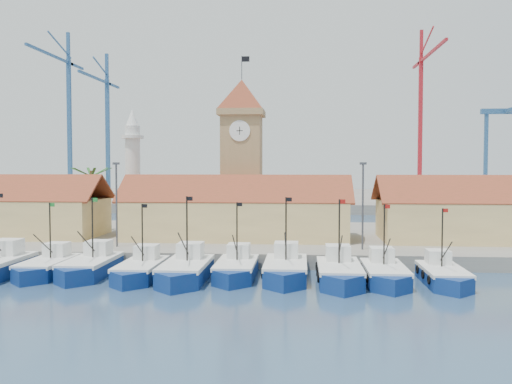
{
  "coord_description": "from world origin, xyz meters",
  "views": [
    {
      "loc": [
        7.64,
        -47.28,
        10.27
      ],
      "look_at": [
        2.47,
        18.0,
        7.13
      ],
      "focal_mm": 40.0,
      "sensor_mm": 36.0,
      "label": 1
    }
  ],
  "objects": [
    {
      "name": "boat_5",
      "position": [
        1.81,
        3.38,
        0.75
      ],
      "size": [
        3.49,
        9.57,
        7.24
      ],
      "color": "navy",
      "rests_on": "ground"
    },
    {
      "name": "palm_tree",
      "position": [
        -20.0,
        26.0,
        6.25
      ],
      "size": [
        5.6,
        5.03,
        8.39
      ],
      "color": "brown",
      "rests_on": "quay"
    },
    {
      "name": "crane_blue_near",
      "position": [
        -46.11,
        106.86,
        23.43
      ],
      "size": [
        1.0,
        30.26,
        38.96
      ],
      "color": "#2C5786",
      "rests_on": "terminal"
    },
    {
      "name": "minaret",
      "position": [
        -15.0,
        28.0,
        9.73
      ],
      "size": [
        3.0,
        3.0,
        16.3
      ],
      "color": "silver",
      "rests_on": "quay"
    },
    {
      "name": "boat_7",
      "position": [
        11.0,
        1.86,
        0.79
      ],
      "size": [
        3.7,
        10.15,
        7.68
      ],
      "color": "navy",
      "rests_on": "ground"
    },
    {
      "name": "boat_3",
      "position": [
        -6.7,
        2.28,
        0.74
      ],
      "size": [
        3.44,
        9.41,
        7.12
      ],
      "color": "navy",
      "rests_on": "ground"
    },
    {
      "name": "boat_2",
      "position": [
        -11.75,
        3.3,
        0.79
      ],
      "size": [
        3.68,
        10.08,
        7.62
      ],
      "color": "navy",
      "rests_on": "ground"
    },
    {
      "name": "boat_4",
      "position": [
        -2.52,
        1.82,
        0.81
      ],
      "size": [
        3.8,
        10.42,
        7.88
      ],
      "color": "navy",
      "rests_on": "ground"
    },
    {
      "name": "boat_8",
      "position": [
        14.91,
        2.14,
        0.74
      ],
      "size": [
        3.48,
        9.52,
        7.21
      ],
      "color": "navy",
      "rests_on": "ground"
    },
    {
      "name": "quay",
      "position": [
        0.0,
        24.0,
        0.75
      ],
      "size": [
        140.0,
        32.0,
        1.5
      ],
      "primitive_type": "cube",
      "color": "gray",
      "rests_on": "ground"
    },
    {
      "name": "lamp_posts",
      "position": [
        0.5,
        12.0,
        6.48
      ],
      "size": [
        80.7,
        0.25,
        9.03
      ],
      "color": "#3F3F44",
      "rests_on": "quay"
    },
    {
      "name": "ground",
      "position": [
        0.0,
        0.0,
        0.0
      ],
      "size": [
        400.0,
        400.0,
        0.0
      ],
      "primitive_type": "plane",
      "color": "navy",
      "rests_on": "ground"
    },
    {
      "name": "boat_6",
      "position": [
        6.3,
        3.06,
        0.8
      ],
      "size": [
        3.75,
        10.27,
        7.77
      ],
      "color": "navy",
      "rests_on": "ground"
    },
    {
      "name": "boat_1",
      "position": [
        -15.74,
        3.13,
        0.74
      ],
      "size": [
        3.43,
        9.4,
        7.11
      ],
      "color": "navy",
      "rests_on": "ground"
    },
    {
      "name": "boat_9",
      "position": [
        19.82,
        1.93,
        0.71
      ],
      "size": [
        3.32,
        9.11,
        6.89
      ],
      "color": "navy",
      "rests_on": "ground"
    },
    {
      "name": "clock_tower",
      "position": [
        0.0,
        26.0,
        11.96
      ],
      "size": [
        5.8,
        5.8,
        22.7
      ],
      "color": "#A98257",
      "rests_on": "quay"
    },
    {
      "name": "gantry",
      "position": [
        62.0,
        106.65,
        20.04
      ],
      "size": [
        13.0,
        22.0,
        23.2
      ],
      "color": "#2C5786",
      "rests_on": "terminal"
    },
    {
      "name": "terminal",
      "position": [
        0.0,
        110.0,
        1.0
      ],
      "size": [
        240.0,
        80.0,
        2.0
      ],
      "primitive_type": "cube",
      "color": "gray",
      "rests_on": "ground"
    },
    {
      "name": "hall_center",
      "position": [
        0.0,
        20.0,
        3.99
      ],
      "size": [
        27.04,
        10.13,
        7.61
      ],
      "color": "#E9CA7F",
      "rests_on": "quay"
    },
    {
      "name": "crane_blue_far",
      "position": [
        -54.54,
        100.48,
        26.27
      ],
      "size": [
        1.0,
        33.77,
        43.56
      ],
      "color": "#2C5786",
      "rests_on": "terminal"
    },
    {
      "name": "crane_red_right",
      "position": [
        38.64,
        103.1,
        26.25
      ],
      "size": [
        1.0,
        36.18,
        43.18
      ],
      "color": "#AD1A23",
      "rests_on": "terminal"
    }
  ]
}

